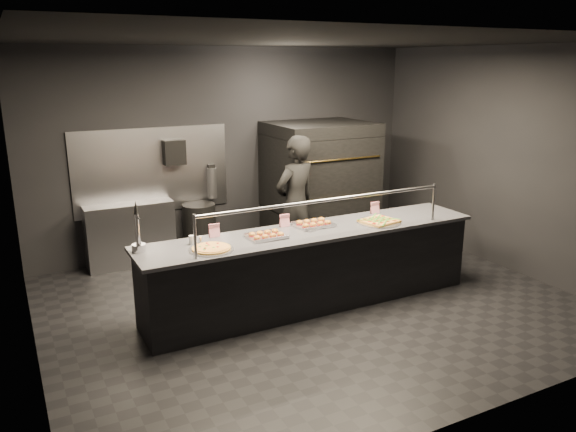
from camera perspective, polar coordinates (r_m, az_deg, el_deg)
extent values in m
plane|color=black|center=(6.76, 2.49, -8.92)|extent=(6.00, 6.00, 0.00)
plane|color=black|center=(6.16, 2.82, 17.41)|extent=(6.00, 6.00, 0.00)
cube|color=black|center=(8.51, -5.85, 6.67)|extent=(6.00, 0.04, 3.00)
cube|color=black|center=(4.38, 19.23, -2.53)|extent=(6.00, 0.04, 3.00)
cube|color=black|center=(5.48, -25.66, 0.31)|extent=(0.04, 5.00, 3.00)
cube|color=black|center=(8.19, 21.22, 5.36)|extent=(0.04, 5.00, 3.00)
cube|color=#99999E|center=(8.17, -13.62, 4.52)|extent=(2.20, 0.02, 1.20)
cube|color=black|center=(6.59, 2.53, -5.43)|extent=(4.00, 0.70, 0.88)
cube|color=#3E3E44|center=(6.44, 2.58, -1.61)|extent=(4.10, 0.78, 0.04)
cylinder|color=#99999E|center=(5.52, -9.42, -2.07)|extent=(0.03, 0.03, 0.45)
cylinder|color=#99999E|center=(7.00, 14.56, 1.38)|extent=(0.03, 0.03, 0.45)
cylinder|color=#99999E|center=(6.08, 4.04, 1.63)|extent=(3.00, 0.04, 0.04)
cube|color=black|center=(8.76, 3.14, -1.06)|extent=(1.50, 1.15, 0.60)
cube|color=black|center=(8.61, 3.20, 2.77)|extent=(1.50, 1.20, 0.55)
cube|color=black|center=(8.51, 3.25, 6.38)|extent=(1.50, 1.20, 0.55)
cube|color=black|center=(8.46, 3.29, 8.86)|extent=(1.50, 1.20, 0.18)
cylinder|color=gold|center=(8.10, 5.42, 1.91)|extent=(1.30, 0.02, 0.02)
cylinder|color=gold|center=(7.99, 5.52, 5.74)|extent=(1.30, 0.02, 0.02)
cube|color=#99999E|center=(8.13, -15.69, -1.85)|extent=(1.20, 0.35, 0.90)
cube|color=black|center=(8.12, -11.51, 6.37)|extent=(0.30, 0.20, 0.35)
cylinder|color=#B2B2B7|center=(8.38, -7.74, 3.34)|extent=(0.14, 0.14, 0.45)
cube|color=black|center=(8.33, -7.80, 5.02)|extent=(0.10, 0.06, 0.06)
cylinder|color=silver|center=(5.90, -14.92, -3.15)|extent=(0.14, 0.14, 0.08)
cylinder|color=silver|center=(5.84, -15.04, -1.49)|extent=(0.05, 0.05, 0.36)
cylinder|color=silver|center=(5.72, -14.97, -0.18)|extent=(0.02, 0.10, 0.02)
cone|color=black|center=(5.78, -15.21, 0.86)|extent=(0.05, 0.05, 0.14)
cylinder|color=silver|center=(5.81, -7.79, -3.38)|extent=(0.46, 0.46, 0.01)
cylinder|color=gold|center=(5.81, -7.79, -3.27)|extent=(0.40, 0.40, 0.02)
cylinder|color=gold|center=(5.80, -7.80, -3.16)|extent=(0.35, 0.35, 0.01)
cube|color=silver|center=(6.16, -2.21, -2.12)|extent=(0.42, 0.32, 0.02)
ellipsoid|color=#B67727|center=(6.03, -3.15, -2.20)|extent=(0.08, 0.08, 0.05)
ellipsoid|color=#B67727|center=(6.15, -3.67, -1.86)|extent=(0.08, 0.08, 0.05)
ellipsoid|color=#B67727|center=(6.07, -2.34, -2.08)|extent=(0.08, 0.08, 0.05)
ellipsoid|color=#B67727|center=(6.19, -2.88, -1.74)|extent=(0.08, 0.08, 0.05)
ellipsoid|color=#B67727|center=(6.11, -1.55, -1.96)|extent=(0.08, 0.08, 0.05)
ellipsoid|color=#B67727|center=(6.22, -2.10, -1.63)|extent=(0.08, 0.08, 0.05)
ellipsoid|color=#B67727|center=(6.15, -0.76, -1.84)|extent=(0.08, 0.08, 0.05)
ellipsoid|color=#B67727|center=(6.26, -1.32, -1.51)|extent=(0.08, 0.08, 0.05)
cube|color=silver|center=(6.59, 2.62, -0.93)|extent=(0.51, 0.43, 0.02)
ellipsoid|color=#B67727|center=(6.45, 1.80, -0.98)|extent=(0.08, 0.08, 0.05)
ellipsoid|color=#B67727|center=(6.57, 1.18, -0.66)|extent=(0.08, 0.08, 0.05)
ellipsoid|color=#B67727|center=(6.50, 2.56, -0.86)|extent=(0.08, 0.08, 0.05)
ellipsoid|color=#B67727|center=(6.62, 1.94, -0.55)|extent=(0.08, 0.08, 0.05)
ellipsoid|color=#B67727|center=(6.55, 3.32, -0.75)|extent=(0.08, 0.08, 0.05)
ellipsoid|color=#B67727|center=(6.67, 2.68, -0.44)|extent=(0.08, 0.08, 0.05)
ellipsoid|color=#B67727|center=(6.60, 4.06, -0.64)|extent=(0.08, 0.08, 0.05)
ellipsoid|color=#B67727|center=(6.72, 3.42, -0.33)|extent=(0.08, 0.08, 0.05)
cylinder|color=silver|center=(6.80, 9.23, -0.63)|extent=(0.51, 0.51, 0.01)
cube|color=gold|center=(6.80, 9.24, -0.50)|extent=(0.47, 0.43, 0.02)
cube|color=gold|center=(6.80, 9.24, -0.41)|extent=(0.44, 0.41, 0.01)
cube|color=green|center=(6.79, 9.24, -0.33)|extent=(0.42, 0.38, 0.01)
cylinder|color=silver|center=(6.01, -9.78, -2.41)|extent=(0.06, 0.06, 0.10)
cylinder|color=silver|center=(6.04, -8.91, -2.38)|extent=(0.04, 0.04, 0.08)
cube|color=white|center=(6.21, -7.50, -1.45)|extent=(0.12, 0.04, 0.15)
cube|color=white|center=(6.55, -0.35, -0.44)|extent=(0.12, 0.04, 0.15)
cube|color=white|center=(7.20, 8.82, 0.86)|extent=(0.12, 0.04, 0.15)
cylinder|color=black|center=(8.29, -8.96, -1.49)|extent=(0.48, 0.48, 0.80)
imported|color=black|center=(7.59, 0.75, 1.26)|extent=(0.78, 0.63, 1.85)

